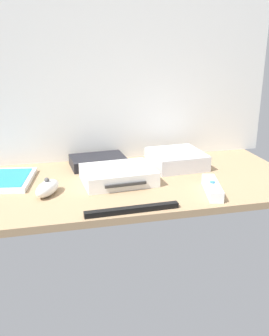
{
  "coord_description": "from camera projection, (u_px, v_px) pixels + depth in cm",
  "views": [
    {
      "loc": [
        -24.78,
        -104.55,
        40.49
      ],
      "look_at": [
        0.0,
        0.0,
        4.0
      ],
      "focal_mm": 40.27,
      "sensor_mm": 36.0,
      "label": 1
    }
  ],
  "objects": [
    {
      "name": "remote_nunchuk",
      "position": [
        47.0,
        188.0,
        1.03
      ],
      "size": [
        8.91,
        10.84,
        5.1
      ],
      "rotation": [
        0.0,
        0.0,
        -0.54
      ],
      "color": "white",
      "rests_on": "ground_plane"
    },
    {
      "name": "sensor_bar",
      "position": [
        132.0,
        210.0,
        0.93
      ],
      "size": [
        24.05,
        2.69,
        1.4
      ],
      "primitive_type": "cube",
      "rotation": [
        0.0,
        0.0,
        0.04
      ],
      "color": "black",
      "rests_on": "ground_plane"
    },
    {
      "name": "game_console",
      "position": [
        118.0,
        175.0,
        1.13
      ],
      "size": [
        22.09,
        17.63,
        4.4
      ],
      "rotation": [
        0.0,
        0.0,
        0.07
      ],
      "color": "white",
      "rests_on": "ground_plane"
    },
    {
      "name": "network_router",
      "position": [
        98.0,
        161.0,
        1.27
      ],
      "size": [
        18.87,
        13.36,
        3.4
      ],
      "rotation": [
        0.0,
        0.0,
        0.08
      ],
      "color": "black",
      "rests_on": "ground_plane"
    },
    {
      "name": "game_case",
      "position": [
        9.0,
        180.0,
        1.13
      ],
      "size": [
        16.63,
        21.04,
        1.56
      ],
      "rotation": [
        0.0,
        0.0,
        -0.17
      ],
      "color": "white",
      "rests_on": "ground_plane"
    },
    {
      "name": "back_wall",
      "position": [
        118.0,
        67.0,
        1.27
      ],
      "size": [
        110.0,
        1.2,
        64.0
      ],
      "primitive_type": "cube",
      "color": "silver",
      "rests_on": "ground"
    },
    {
      "name": "remote_wand",
      "position": [
        212.0,
        188.0,
        1.05
      ],
      "size": [
        7.11,
        15.23,
        3.4
      ],
      "rotation": [
        0.0,
        0.0,
        -0.25
      ],
      "color": "white",
      "rests_on": "ground_plane"
    },
    {
      "name": "mini_computer",
      "position": [
        176.0,
        159.0,
        1.27
      ],
      "size": [
        18.13,
        18.13,
        5.3
      ],
      "rotation": [
        0.0,
        0.0,
        0.07
      ],
      "color": "silver",
      "rests_on": "ground_plane"
    },
    {
      "name": "ground_plane",
      "position": [
        134.0,
        183.0,
        1.15
      ],
      "size": [
        100.0,
        48.0,
        2.0
      ],
      "primitive_type": "cube",
      "color": "#9E7F5B",
      "rests_on": "ground"
    }
  ]
}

